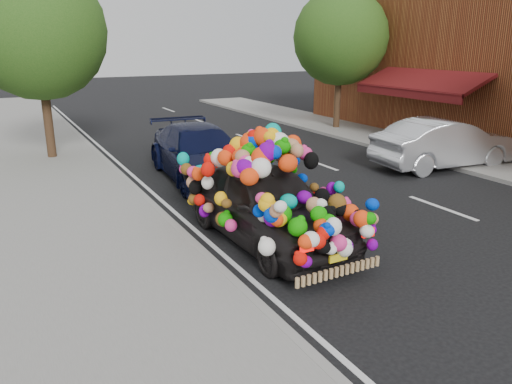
# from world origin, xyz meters

# --- Properties ---
(ground) EXTENTS (100.00, 100.00, 0.00)m
(ground) POSITION_xyz_m (0.00, 0.00, 0.00)
(ground) COLOR black
(ground) RESTS_ON ground
(sidewalk) EXTENTS (4.00, 60.00, 0.12)m
(sidewalk) POSITION_xyz_m (-4.30, 0.00, 0.06)
(sidewalk) COLOR gray
(sidewalk) RESTS_ON ground
(kerb) EXTENTS (0.15, 60.00, 0.13)m
(kerb) POSITION_xyz_m (-2.35, 0.00, 0.07)
(kerb) COLOR gray
(kerb) RESTS_ON ground
(footpath_far) EXTENTS (3.00, 40.00, 0.12)m
(footpath_far) POSITION_xyz_m (8.20, 3.00, 0.06)
(footpath_far) COLOR gray
(footpath_far) RESTS_ON ground
(lane_markings) EXTENTS (6.00, 50.00, 0.01)m
(lane_markings) POSITION_xyz_m (3.60, 0.00, 0.01)
(lane_markings) COLOR silver
(lane_markings) RESTS_ON ground
(tree_near_sidewalk) EXTENTS (4.20, 4.20, 6.13)m
(tree_near_sidewalk) POSITION_xyz_m (-3.80, 9.50, 4.02)
(tree_near_sidewalk) COLOR #332114
(tree_near_sidewalk) RESTS_ON ground
(tree_far_b) EXTENTS (4.00, 4.00, 5.90)m
(tree_far_b) POSITION_xyz_m (8.00, 10.00, 3.89)
(tree_far_b) COLOR #332114
(tree_far_b) RESTS_ON ground
(plush_art_car) EXTENTS (2.23, 4.60, 2.13)m
(plush_art_car) POSITION_xyz_m (-0.95, 0.21, 1.09)
(plush_art_car) COLOR black
(plush_art_car) RESTS_ON ground
(navy_sedan) EXTENTS (2.46, 5.22, 1.47)m
(navy_sedan) POSITION_xyz_m (-0.36, 5.07, 0.74)
(navy_sedan) COLOR black
(navy_sedan) RESTS_ON ground
(silver_hatchback) EXTENTS (4.65, 1.98, 1.49)m
(silver_hatchback) POSITION_xyz_m (6.68, 2.81, 0.75)
(silver_hatchback) COLOR silver
(silver_hatchback) RESTS_ON ground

